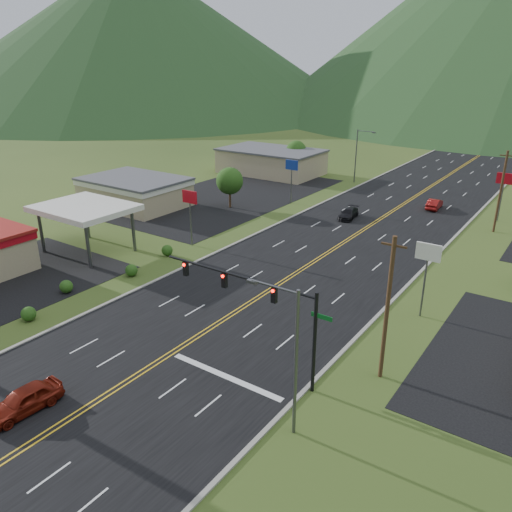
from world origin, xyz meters
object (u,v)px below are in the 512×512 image
Objects in this scene: streetlight_east at (291,353)px; car_red_far at (434,204)px; traffic_signal at (261,300)px; car_dark_mid at (349,214)px; streetlight_west at (358,153)px; car_red_near at (24,401)px; gas_canopy at (84,209)px.

car_red_far is (-6.76, 51.01, -4.46)m from streetlight_east.
streetlight_east is at bearing -40.39° from traffic_signal.
car_red_far reaches higher than car_dark_mid.
car_red_far is at bearing -29.19° from streetlight_west.
streetlight_west reaches higher than car_red_near.
streetlight_east is 16.52m from car_red_near.
streetlight_west is at bearing 101.19° from car_red_near.
streetlight_west is at bearing 104.21° from car_dark_mid.
gas_canopy is at bearing -130.80° from car_dark_mid.
streetlight_east is at bearing -69.14° from streetlight_west.
streetlight_west is at bearing 77.87° from gas_canopy.
streetlight_east is 64.21m from streetlight_west.
traffic_signal reaches higher than car_red_far.
gas_canopy is 33.58m from car_dark_mid.
gas_canopy is at bearing 164.30° from traffic_signal.
traffic_signal is 15.58m from car_red_near.
gas_canopy reaches higher than car_dark_mid.
gas_canopy is 47.29m from car_red_far.
streetlight_east reaches higher than gas_canopy.
traffic_signal reaches higher than gas_canopy.
streetlight_west is 1.97× the size of car_red_near.
traffic_signal is 3.00× the size of car_red_far.
streetlight_west is 22.18m from car_dark_mid.
car_red_far is at bearing 86.71° from car_red_near.
streetlight_west is 68.42m from car_red_near.
streetlight_east is 2.00× the size of car_dark_mid.
traffic_signal is 58.88m from streetlight_west.
car_red_near is (-13.94, -7.69, -4.40)m from streetlight_east.
car_dark_mid is at bearing 50.77° from car_red_far.
streetlight_west is at bearing -32.54° from car_red_far.
car_red_near is at bearing -82.49° from streetlight_west.
traffic_signal reaches higher than car_red_near.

